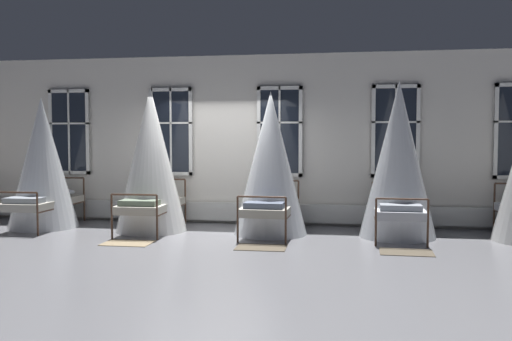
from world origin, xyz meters
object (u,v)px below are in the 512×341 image
(cot_second, at_px, (42,165))
(cot_fifth, at_px, (398,162))
(cot_third, at_px, (151,162))
(cot_fourth, at_px, (271,166))

(cot_second, distance_m, cot_fifth, 6.72)
(cot_second, xyz_separation_m, cot_third, (2.22, -0.03, 0.08))
(cot_fourth, distance_m, cot_fifth, 2.25)
(cot_third, distance_m, cot_fifth, 4.50)
(cot_second, relative_size, cot_third, 0.94)
(cot_second, distance_m, cot_third, 2.22)
(cot_second, relative_size, cot_fourth, 0.98)
(cot_third, bearing_deg, cot_fourth, -91.11)
(cot_second, xyz_separation_m, cot_fourth, (4.47, -0.02, 0.02))
(cot_fifth, bearing_deg, cot_second, 90.95)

